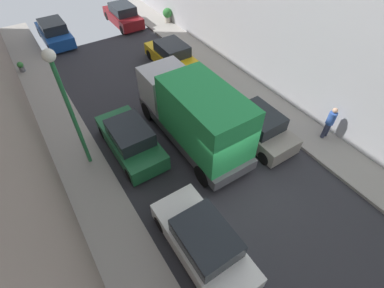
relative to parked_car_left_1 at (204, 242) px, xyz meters
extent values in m
plane|color=#2D2D33|center=(2.70, 1.42, -0.72)|extent=(32.00, 32.00, 0.00)
cube|color=gray|center=(-2.30, 1.42, -0.64)|extent=(2.00, 44.00, 0.15)
cube|color=gray|center=(7.70, 1.42, -0.64)|extent=(2.00, 44.00, 0.15)
cube|color=white|center=(0.00, 0.04, -0.17)|extent=(1.76, 4.20, 0.76)
cube|color=#1E2328|center=(0.00, -0.11, 0.53)|extent=(1.56, 2.10, 0.64)
cylinder|color=black|center=(-0.78, 1.59, -0.40)|extent=(0.22, 0.64, 0.64)
cylinder|color=black|center=(0.78, 1.59, -0.40)|extent=(0.22, 0.64, 0.64)
cylinder|color=black|center=(0.78, -1.51, -0.40)|extent=(0.22, 0.64, 0.64)
cube|color=#1E6638|center=(0.00, 5.83, -0.17)|extent=(1.76, 4.20, 0.76)
cube|color=#1E2328|center=(0.00, 5.68, 0.53)|extent=(1.56, 2.10, 0.64)
cylinder|color=black|center=(-0.78, 7.38, -0.40)|extent=(0.22, 0.64, 0.64)
cylinder|color=black|center=(0.78, 7.38, -0.40)|extent=(0.22, 0.64, 0.64)
cylinder|color=black|center=(-0.78, 4.28, -0.40)|extent=(0.22, 0.64, 0.64)
cylinder|color=black|center=(0.78, 4.28, -0.40)|extent=(0.22, 0.64, 0.64)
cube|color=#194799|center=(0.00, 18.87, -0.17)|extent=(1.76, 4.20, 0.76)
cube|color=#1E2328|center=(0.00, 18.72, 0.53)|extent=(1.56, 2.10, 0.64)
cylinder|color=black|center=(-0.78, 20.42, -0.40)|extent=(0.22, 0.64, 0.64)
cylinder|color=black|center=(0.78, 20.42, -0.40)|extent=(0.22, 0.64, 0.64)
cylinder|color=black|center=(-0.78, 17.32, -0.40)|extent=(0.22, 0.64, 0.64)
cylinder|color=black|center=(0.78, 17.32, -0.40)|extent=(0.22, 0.64, 0.64)
cube|color=gray|center=(5.40, 3.43, -0.17)|extent=(1.76, 4.20, 0.76)
cube|color=#1E2328|center=(5.40, 3.28, 0.53)|extent=(1.56, 2.10, 0.64)
cylinder|color=black|center=(4.62, 4.98, -0.40)|extent=(0.22, 0.64, 0.64)
cylinder|color=black|center=(6.18, 4.98, -0.40)|extent=(0.22, 0.64, 0.64)
cylinder|color=black|center=(4.62, 1.88, -0.40)|extent=(0.22, 0.64, 0.64)
cylinder|color=black|center=(6.18, 1.88, -0.40)|extent=(0.22, 0.64, 0.64)
cube|color=gold|center=(5.40, 11.37, -0.17)|extent=(1.76, 4.20, 0.76)
cube|color=#1E2328|center=(5.40, 11.22, 0.53)|extent=(1.56, 2.10, 0.64)
cylinder|color=black|center=(4.62, 12.92, -0.40)|extent=(0.22, 0.64, 0.64)
cylinder|color=black|center=(6.18, 12.92, -0.40)|extent=(0.22, 0.64, 0.64)
cylinder|color=black|center=(4.62, 9.82, -0.40)|extent=(0.22, 0.64, 0.64)
cylinder|color=black|center=(6.18, 9.82, -0.40)|extent=(0.22, 0.64, 0.64)
cube|color=maroon|center=(5.40, 19.04, -0.17)|extent=(1.76, 4.20, 0.76)
cube|color=#1E2328|center=(5.40, 18.89, 0.53)|extent=(1.56, 2.10, 0.64)
cylinder|color=black|center=(4.62, 20.59, -0.40)|extent=(0.22, 0.64, 0.64)
cylinder|color=black|center=(6.18, 20.59, -0.40)|extent=(0.22, 0.64, 0.64)
cylinder|color=black|center=(4.62, 17.49, -0.40)|extent=(0.22, 0.64, 0.64)
cylinder|color=black|center=(6.18, 17.49, -0.40)|extent=(0.22, 0.64, 0.64)
cube|color=#4C4C51|center=(2.70, 4.86, 0.01)|extent=(2.20, 6.60, 0.50)
cube|color=#B7B7BC|center=(2.70, 7.26, 1.11)|extent=(2.10, 1.80, 1.70)
cube|color=green|center=(2.70, 3.86, 1.46)|extent=(2.24, 4.20, 2.40)
cylinder|color=black|center=(1.72, 7.46, -0.24)|extent=(0.30, 0.96, 0.96)
cylinder|color=black|center=(3.68, 7.46, -0.24)|extent=(0.30, 0.96, 0.96)
cylinder|color=black|center=(1.72, 2.46, -0.24)|extent=(0.30, 0.96, 0.96)
cylinder|color=black|center=(3.68, 2.46, -0.24)|extent=(0.30, 0.96, 0.96)
cylinder|color=#2D334C|center=(8.02, 1.44, -0.16)|extent=(0.18, 0.18, 0.82)
cylinder|color=#2D334C|center=(8.24, 1.44, -0.16)|extent=(0.18, 0.18, 0.82)
cylinder|color=#3359B2|center=(8.13, 1.44, 0.57)|extent=(0.36, 0.36, 0.64)
sphere|color=tan|center=(8.13, 1.44, 1.03)|extent=(0.24, 0.24, 0.24)
cylinder|color=slate|center=(-2.93, 15.70, -0.42)|extent=(0.33, 0.33, 0.30)
sphere|color=#38843D|center=(-2.93, 15.70, -0.12)|extent=(0.37, 0.37, 0.37)
cylinder|color=#B2A899|center=(8.42, 17.14, -0.36)|extent=(0.46, 0.46, 0.43)
sphere|color=#2D7233|center=(8.42, 17.14, 0.15)|extent=(0.74, 0.74, 0.74)
cylinder|color=#26723F|center=(-1.90, 6.15, 1.88)|extent=(0.16, 0.16, 4.90)
sphere|color=white|center=(-1.90, 6.15, 4.55)|extent=(0.44, 0.44, 0.44)
camera|label=1|loc=(-2.62, -3.29, 9.06)|focal=26.47mm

